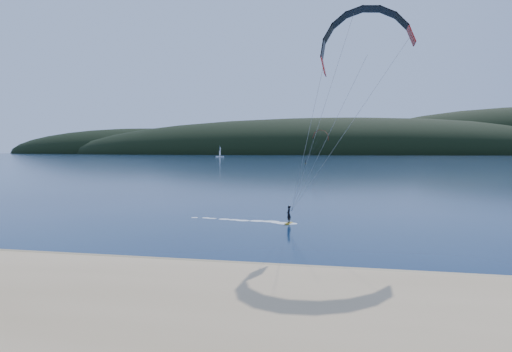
{
  "coord_description": "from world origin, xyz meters",
  "views": [
    {
      "loc": [
        9.11,
        -21.88,
        6.78
      ],
      "look_at": [
        2.0,
        10.0,
        5.0
      ],
      "focal_mm": 33.8,
      "sensor_mm": 36.0,
      "label": 1
    }
  ],
  "objects": [
    {
      "name": "headland",
      "position": [
        0.63,
        745.28,
        0.0
      ],
      "size": [
        1200.0,
        310.0,
        140.0
      ],
      "color": "black",
      "rests_on": "ground"
    },
    {
      "name": "sailboat",
      "position": [
        -120.41,
        405.61,
        0.79
      ],
      "size": [
        7.38,
        4.87,
        10.74
      ],
      "color": "white",
      "rests_on": "ground"
    },
    {
      "name": "kitesurfer_near",
      "position": [
        8.94,
        18.36,
        13.88
      ],
      "size": [
        21.64,
        6.33,
        17.47
      ],
      "color": "gold",
      "rests_on": "ground"
    },
    {
      "name": "wet_sand",
      "position": [
        0.0,
        4.5,
        0.05
      ],
      "size": [
        220.0,
        2.5,
        0.1
      ],
      "color": "olive",
      "rests_on": "ground"
    },
    {
      "name": "kitesurfer_far",
      "position": [
        -10.81,
        208.36,
        12.31
      ],
      "size": [
        12.06,
        5.63,
        15.01
      ],
      "color": "gold",
      "rests_on": "ground"
    },
    {
      "name": "ground",
      "position": [
        0.0,
        0.0,
        0.0
      ],
      "size": [
        1800.0,
        1800.0,
        0.0
      ],
      "primitive_type": "plane",
      "color": "#071C39",
      "rests_on": "ground"
    }
  ]
}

